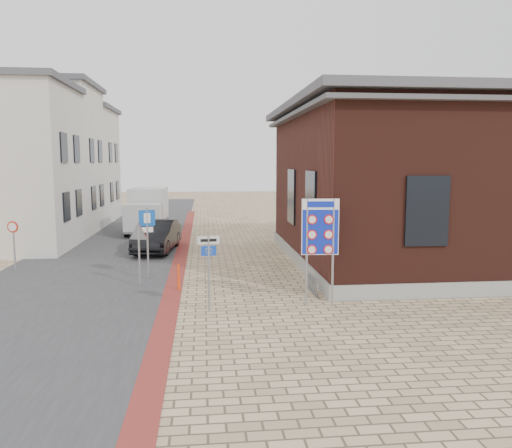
{
  "coord_description": "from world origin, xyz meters",
  "views": [
    {
      "loc": [
        -0.92,
        -13.83,
        4.32
      ],
      "look_at": [
        0.86,
        3.09,
        2.2
      ],
      "focal_mm": 35.0,
      "sensor_mm": 36.0,
      "label": 1
    }
  ],
  "objects": [
    {
      "name": "townhouse_far",
      "position": [
        -10.99,
        24.0,
        4.17
      ],
      "size": [
        7.4,
        6.4,
        8.3
      ],
      "color": "beige",
      "rests_on": "ground"
    },
    {
      "name": "bike_rack",
      "position": [
        2.65,
        2.2,
        0.26
      ],
      "size": [
        0.08,
        1.8,
        0.6
      ],
      "color": "slate",
      "rests_on": "ground"
    },
    {
      "name": "bollard",
      "position": [
        -1.8,
        2.8,
        0.44
      ],
      "size": [
        0.1,
        0.1,
        0.89
      ],
      "primitive_type": "cylinder",
      "rotation": [
        0.0,
        0.0,
        0.34
      ],
      "color": "#FF420D",
      "rests_on": "ground"
    },
    {
      "name": "townhouse_mid",
      "position": [
        -10.99,
        18.0,
        4.57
      ],
      "size": [
        7.4,
        6.4,
        9.1
      ],
      "color": "beige",
      "rests_on": "ground"
    },
    {
      "name": "sedan",
      "position": [
        -3.2,
        10.56,
        0.76
      ],
      "size": [
        2.16,
        4.75,
        1.51
      ],
      "primitive_type": "imported",
      "rotation": [
        0.0,
        0.0,
        -0.12
      ],
      "color": "black",
      "rests_on": "ground"
    },
    {
      "name": "yield_sign",
      "position": [
        -3.17,
        3.5,
        1.66
      ],
      "size": [
        0.76,
        0.3,
        2.2
      ],
      "rotation": [
        0.0,
        0.0,
        -0.32
      ],
      "color": "gray",
      "rests_on": "ground"
    },
    {
      "name": "speed_sign",
      "position": [
        -8.5,
        6.76,
        1.3
      ],
      "size": [
        0.46,
        0.13,
        1.99
      ],
      "rotation": [
        0.0,
        0.0,
        -0.22
      ],
      "color": "gray",
      "rests_on": "ground"
    },
    {
      "name": "box_truck",
      "position": [
        -4.36,
        17.05,
        1.4
      ],
      "size": [
        2.34,
        5.24,
        2.71
      ],
      "rotation": [
        0.0,
        0.0,
        -0.03
      ],
      "color": "slate",
      "rests_on": "ground"
    },
    {
      "name": "road_strip",
      "position": [
        -5.5,
        15.0,
        0.01
      ],
      "size": [
        7.0,
        60.0,
        0.02
      ],
      "primitive_type": "cube",
      "color": "#38383A",
      "rests_on": "ground"
    },
    {
      "name": "parking_sign",
      "position": [
        -2.99,
        4.5,
        1.83
      ],
      "size": [
        0.57,
        0.22,
        2.67
      ],
      "rotation": [
        0.0,
        0.0,
        0.32
      ],
      "color": "gray",
      "rests_on": "ground"
    },
    {
      "name": "curb_strip",
      "position": [
        -2.0,
        10.0,
        0.01
      ],
      "size": [
        0.6,
        40.0,
        0.02
      ],
      "primitive_type": "cube",
      "color": "maroon",
      "rests_on": "ground"
    },
    {
      "name": "essen_sign",
      "position": [
        -0.8,
        0.3,
        1.55
      ],
      "size": [
        0.64,
        0.12,
        2.36
      ],
      "rotation": [
        0.0,
        0.0,
        0.12
      ],
      "color": "gray",
      "rests_on": "ground"
    },
    {
      "name": "border_sign",
      "position": [
        2.5,
        0.5,
        2.35
      ],
      "size": [
        1.11,
        0.13,
        3.25
      ],
      "rotation": [
        0.0,
        0.0,
        -0.07
      ],
      "color": "gray",
      "rests_on": "ground"
    },
    {
      "name": "ground",
      "position": [
        0.0,
        0.0,
        0.0
      ],
      "size": [
        120.0,
        120.0,
        0.0
      ],
      "primitive_type": "plane",
      "color": "tan",
      "rests_on": "ground"
    },
    {
      "name": "brick_building",
      "position": [
        8.99,
        7.0,
        3.49
      ],
      "size": [
        13.0,
        13.0,
        6.8
      ],
      "color": "gray",
      "rests_on": "ground"
    }
  ]
}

